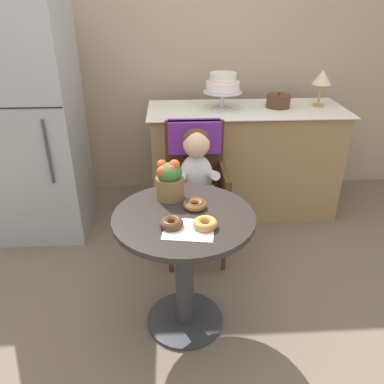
% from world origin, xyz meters
% --- Properties ---
extents(ground_plane, '(8.00, 8.00, 0.00)m').
position_xyz_m(ground_plane, '(0.00, 0.00, 0.00)').
color(ground_plane, '#6B5B4C').
extents(back_wall, '(4.80, 0.10, 2.70)m').
position_xyz_m(back_wall, '(0.00, 1.85, 1.35)').
color(back_wall, tan).
rests_on(back_wall, ground).
extents(cafe_table, '(0.72, 0.72, 0.72)m').
position_xyz_m(cafe_table, '(0.00, 0.00, 0.51)').
color(cafe_table, '#282321').
rests_on(cafe_table, ground).
extents(wicker_chair, '(0.42, 0.45, 0.95)m').
position_xyz_m(wicker_chair, '(0.10, 0.73, 0.64)').
color(wicker_chair, '#472D19').
rests_on(wicker_chair, ground).
extents(seated_child, '(0.27, 0.32, 0.73)m').
position_xyz_m(seated_child, '(0.10, 0.58, 0.68)').
color(seated_child, silver).
rests_on(seated_child, ground).
extents(paper_napkin, '(0.26, 0.22, 0.00)m').
position_xyz_m(paper_napkin, '(0.02, -0.14, 0.72)').
color(paper_napkin, white).
rests_on(paper_napkin, cafe_table).
extents(donut_front, '(0.12, 0.12, 0.04)m').
position_xyz_m(donut_front, '(0.06, 0.07, 0.74)').
color(donut_front, '#936033').
rests_on(donut_front, cafe_table).
extents(donut_mid, '(0.11, 0.11, 0.04)m').
position_xyz_m(donut_mid, '(-0.06, -0.11, 0.74)').
color(donut_mid, '#4C2D19').
rests_on(donut_mid, cafe_table).
extents(donut_side, '(0.12, 0.12, 0.04)m').
position_xyz_m(donut_side, '(0.10, -0.12, 0.74)').
color(donut_side, '#AD7542').
rests_on(donut_side, cafe_table).
extents(flower_vase, '(0.15, 0.15, 0.22)m').
position_xyz_m(flower_vase, '(-0.07, 0.19, 0.83)').
color(flower_vase, brown).
rests_on(flower_vase, cafe_table).
extents(display_counter, '(1.56, 0.62, 0.90)m').
position_xyz_m(display_counter, '(0.55, 1.30, 0.45)').
color(display_counter, '#93754C').
rests_on(display_counter, ground).
extents(tiered_cake_stand, '(0.30, 0.30, 0.28)m').
position_xyz_m(tiered_cake_stand, '(0.35, 1.30, 1.08)').
color(tiered_cake_stand, silver).
rests_on(tiered_cake_stand, display_counter).
extents(round_layer_cake, '(0.19, 0.19, 0.13)m').
position_xyz_m(round_layer_cake, '(0.80, 1.33, 0.95)').
color(round_layer_cake, '#4C2D1E').
rests_on(round_layer_cake, display_counter).
extents(table_lamp, '(0.15, 0.15, 0.28)m').
position_xyz_m(table_lamp, '(1.13, 1.33, 1.12)').
color(table_lamp, '#B28C47').
rests_on(table_lamp, display_counter).
extents(refrigerator, '(0.64, 0.63, 1.70)m').
position_xyz_m(refrigerator, '(-1.05, 1.10, 0.85)').
color(refrigerator, '#9EA0A5').
rests_on(refrigerator, ground).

